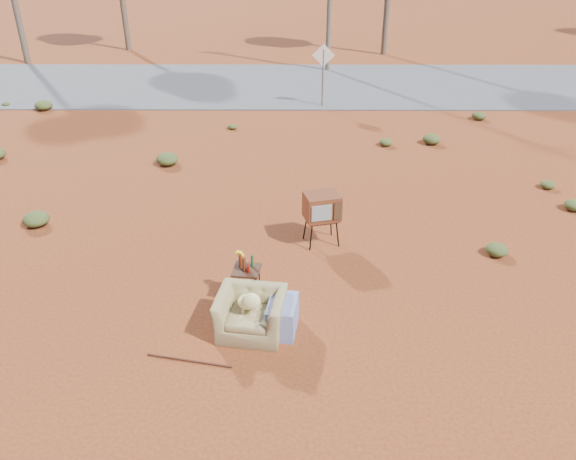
{
  "coord_description": "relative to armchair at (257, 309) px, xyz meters",
  "views": [
    {
      "loc": [
        0.37,
        -7.82,
        5.89
      ],
      "look_at": [
        0.33,
        1.37,
        0.8
      ],
      "focal_mm": 35.0,
      "sensor_mm": 36.0,
      "label": 1
    }
  ],
  "objects": [
    {
      "name": "side_table",
      "position": [
        -0.24,
        0.85,
        0.25
      ],
      "size": [
        0.51,
        0.51,
        0.93
      ],
      "rotation": [
        0.0,
        0.0,
        -0.13
      ],
      "color": "#3A2115",
      "rests_on": "ground"
    },
    {
      "name": "rusty_bar",
      "position": [
        -1.0,
        -0.74,
        -0.42
      ],
      "size": [
        1.34,
        0.31,
        0.04
      ],
      "primitive_type": "cylinder",
      "rotation": [
        0.0,
        1.57,
        -0.2
      ],
      "color": "#4E2114",
      "rests_on": "ground"
    },
    {
      "name": "road_sign",
      "position": [
        1.67,
        12.59,
        1.06
      ],
      "size": [
        0.78,
        0.06,
        2.19
      ],
      "color": "brown",
      "rests_on": "ground"
    },
    {
      "name": "highway",
      "position": [
        0.17,
        15.59,
        -0.42
      ],
      "size": [
        140.0,
        7.0,
        0.04
      ],
      "primitive_type": "cube",
      "color": "#565659",
      "rests_on": "ground"
    },
    {
      "name": "ground",
      "position": [
        0.17,
        0.59,
        -0.44
      ],
      "size": [
        140.0,
        140.0,
        0.0
      ],
      "primitive_type": "plane",
      "color": "brown",
      "rests_on": "ground"
    },
    {
      "name": "scrub_patch",
      "position": [
        -0.66,
        5.0,
        -0.3
      ],
      "size": [
        17.49,
        8.07,
        0.33
      ],
      "color": "#495525",
      "rests_on": "ground"
    },
    {
      "name": "armchair",
      "position": [
        0.0,
        0.0,
        0.0
      ],
      "size": [
        1.36,
        0.84,
        0.94
      ],
      "rotation": [
        0.0,
        0.0,
        -0.14
      ],
      "color": "#938150",
      "rests_on": "ground"
    },
    {
      "name": "tv_unit",
      "position": [
        1.17,
        2.86,
        0.38
      ],
      "size": [
        0.8,
        0.7,
        1.11
      ],
      "rotation": [
        0.0,
        0.0,
        0.25
      ],
      "color": "black",
      "rests_on": "ground"
    }
  ]
}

